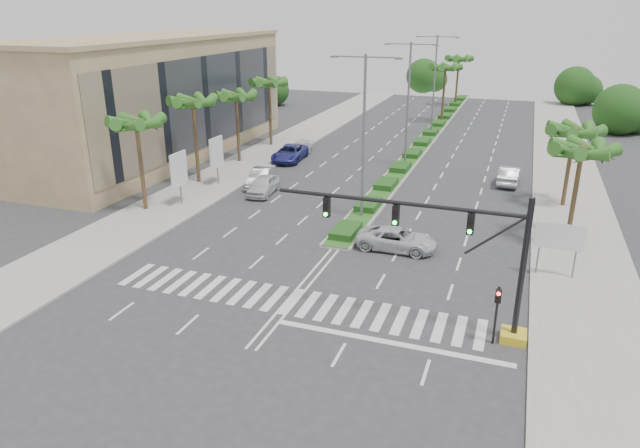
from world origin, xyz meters
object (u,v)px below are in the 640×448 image
object	(u,v)px
car_parked_d	(298,150)
car_right	(509,175)
car_parked_c	(290,153)
car_parked_a	(263,185)
car_crossing	(397,239)
car_parked_b	(261,178)

from	to	relation	value
car_parked_d	car_right	bearing A→B (deg)	-5.14
car_parked_c	car_right	world-z (taller)	car_right
car_parked_a	car_crossing	xyz separation A→B (m)	(13.37, -8.00, -0.06)
car_parked_d	car_parked_b	bearing A→B (deg)	-81.19
car_right	car_parked_b	bearing A→B (deg)	24.43
car_crossing	car_parked_d	bearing A→B (deg)	35.75
car_parked_d	car_crossing	bearing A→B (deg)	-50.55
car_parked_c	car_crossing	xyz separation A→B (m)	(15.62, -19.33, -0.08)
car_parked_a	car_parked_b	bearing A→B (deg)	114.34
car_parked_b	car_crossing	distance (m)	17.70
car_parked_a	car_crossing	distance (m)	15.58
car_parked_c	car_parked_a	bearing A→B (deg)	-83.08
car_parked_a	car_crossing	size ratio (longest dim) A/B	0.88
car_parked_b	car_right	size ratio (longest dim) A/B	0.95
car_parked_c	car_right	xyz separation A→B (m)	(21.94, -1.10, 0.02)
car_parked_a	car_parked_d	distance (m)	13.76
car_parked_d	car_crossing	size ratio (longest dim) A/B	0.89
car_parked_d	car_parked_a	bearing A→B (deg)	-77.01
car_parked_a	car_parked_b	size ratio (longest dim) A/B	0.97
car_parked_a	car_right	world-z (taller)	car_right
car_parked_b	car_right	distance (m)	22.42
car_parked_b	car_right	bearing A→B (deg)	14.37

